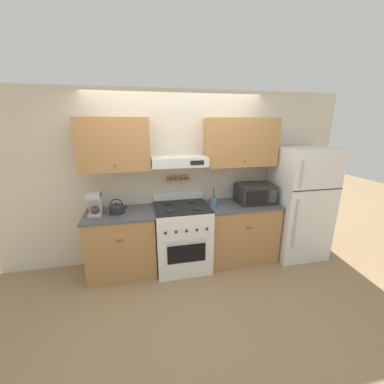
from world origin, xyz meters
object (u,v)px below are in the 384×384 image
at_px(stove_range, 182,236).
at_px(microwave, 255,193).
at_px(refrigerator, 299,203).
at_px(coffee_maker, 95,203).
at_px(utensil_crock, 214,201).
at_px(tea_kettle, 117,208).

bearing_deg(stove_range, microwave, 2.54).
bearing_deg(microwave, refrigerator, -5.26).
relative_size(coffee_maker, utensil_crock, 1.06).
xyz_separation_m(tea_kettle, microwave, (2.03, 0.02, 0.07)).
bearing_deg(tea_kettle, microwave, 0.50).
height_order(tea_kettle, microwave, microwave).
distance_m(coffee_maker, utensil_crock, 1.65).
height_order(stove_range, tea_kettle, tea_kettle).
height_order(refrigerator, coffee_maker, refrigerator).
bearing_deg(refrigerator, utensil_crock, 177.94).
bearing_deg(microwave, tea_kettle, -179.50).
bearing_deg(coffee_maker, stove_range, -2.92).
relative_size(stove_range, coffee_maker, 3.58).
distance_m(refrigerator, microwave, 0.77).
relative_size(refrigerator, tea_kettle, 6.91).
relative_size(refrigerator, microwave, 3.23).
bearing_deg(coffee_maker, tea_kettle, -5.39).
bearing_deg(refrigerator, microwave, 174.74).
xyz_separation_m(tea_kettle, coffee_maker, (-0.28, 0.03, 0.08)).
bearing_deg(stove_range, tea_kettle, 177.85).
height_order(tea_kettle, utensil_crock, utensil_crock).
distance_m(stove_range, tea_kettle, 1.02).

